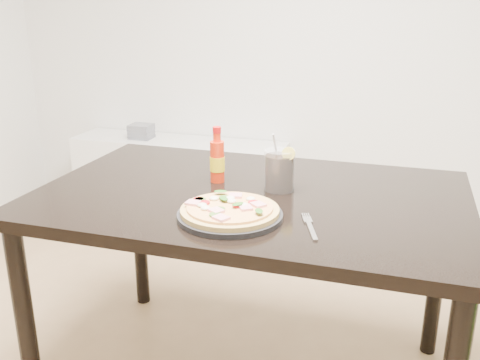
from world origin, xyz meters
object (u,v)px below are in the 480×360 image
(pizza, at_px, (229,209))
(media_console, at_px, (179,177))
(dining_table, at_px, (251,215))
(fork, at_px, (310,225))
(cola_cup, at_px, (279,171))
(plate, at_px, (230,215))
(hot_sauce_bottle, at_px, (217,160))

(pizza, relative_size, media_console, 0.21)
(dining_table, xyz_separation_m, fork, (0.24, -0.22, 0.09))
(dining_table, height_order, cola_cup, cola_cup)
(fork, bearing_deg, plate, 162.92)
(plate, distance_m, pizza, 0.02)
(plate, height_order, cola_cup, cola_cup)
(dining_table, bearing_deg, cola_cup, 32.94)
(media_console, bearing_deg, hot_sauce_bottle, -61.04)
(dining_table, bearing_deg, media_console, 121.94)
(cola_cup, distance_m, media_console, 1.83)
(dining_table, xyz_separation_m, hot_sauce_bottle, (-0.14, 0.07, 0.16))
(media_console, bearing_deg, dining_table, -58.06)
(fork, relative_size, media_console, 0.13)
(pizza, xyz_separation_m, media_console, (-0.92, 1.71, -0.53))
(cola_cup, height_order, media_console, cola_cup)
(cola_cup, bearing_deg, media_console, 125.18)
(hot_sauce_bottle, relative_size, cola_cup, 1.01)
(plate, relative_size, media_console, 0.22)
(fork, bearing_deg, dining_table, 117.27)
(pizza, bearing_deg, media_console, 118.38)
(dining_table, xyz_separation_m, plate, (0.00, -0.23, 0.09))
(hot_sauce_bottle, bearing_deg, dining_table, -26.47)
(plate, height_order, pizza, pizza)
(pizza, height_order, hot_sauce_bottle, hot_sauce_bottle)
(fork, height_order, media_console, fork)
(dining_table, height_order, hot_sauce_bottle, hot_sauce_bottle)
(hot_sauce_bottle, bearing_deg, fork, -37.88)
(pizza, distance_m, fork, 0.24)
(plate, xyz_separation_m, fork, (0.23, 0.01, -0.01))
(cola_cup, bearing_deg, dining_table, -147.06)
(pizza, xyz_separation_m, fork, (0.23, 0.01, -0.02))
(plate, relative_size, fork, 1.68)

